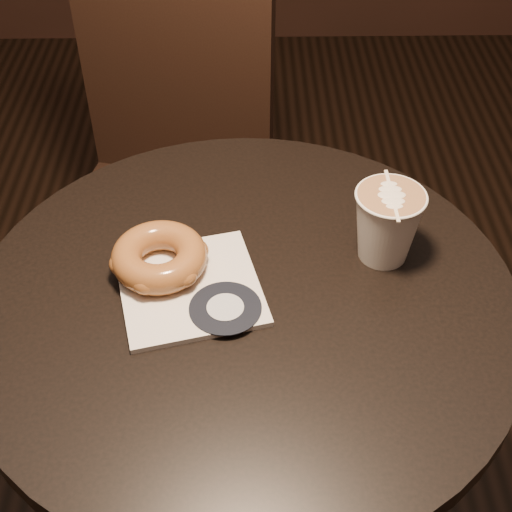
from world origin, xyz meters
name	(u,v)px	position (x,y,z in m)	size (l,w,h in m)	color
cafe_table	(246,387)	(0.00, 0.00, 0.55)	(0.70, 0.70, 0.75)	black
chair	(169,157)	(-0.15, 0.58, 0.55)	(0.47, 0.47, 0.99)	black
pastry_bag	(190,288)	(-0.07, 0.01, 0.75)	(0.17, 0.17, 0.01)	silver
doughnut	(159,257)	(-0.11, 0.04, 0.78)	(0.12, 0.12, 0.04)	brown
latte_cup	(386,226)	(0.19, 0.07, 0.80)	(0.09, 0.09, 0.10)	silver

